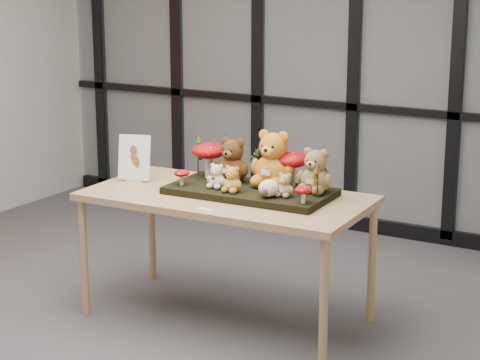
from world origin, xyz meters
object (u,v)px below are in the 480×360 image
Objects in this scene: bear_white_bow at (217,175)px; mushroom_back_left at (209,158)px; diorama_tray at (250,191)px; bear_small_yellow at (232,178)px; bear_tan_back at (315,168)px; mushroom_back_right at (292,167)px; plush_cream_hedgehog at (269,187)px; mushroom_front_right at (303,194)px; display_table at (226,205)px; sign_holder at (134,160)px; bear_pooh_yellow at (273,156)px; bear_beige_small at (285,184)px; bear_brown_medium at (233,158)px; mushroom_front_left at (182,177)px.

bear_white_bow is 0.67× the size of mushroom_back_left.
bear_small_yellow is (-0.05, -0.14, 0.11)m from diorama_tray.
mushroom_back_left reaches higher than bear_small_yellow.
bear_tan_back reaches higher than mushroom_back_right.
plush_cream_hedgehog is (-0.19, -0.24, -0.09)m from bear_tan_back.
mushroom_back_right is 2.09× the size of mushroom_front_right.
plush_cream_hedgehog reaches higher than display_table.
diorama_tray is (0.13, 0.07, 0.09)m from display_table.
bear_small_yellow is at bearing 178.27° from mushroom_front_right.
bear_tan_back is 1.25× the size of mushroom_back_right.
sign_holder is at bearing -166.35° from mushroom_back_right.
plush_cream_hedgehog is (0.10, -0.25, -0.13)m from bear_pooh_yellow.
bear_beige_small is (0.28, -0.07, 0.10)m from diorama_tray.
bear_white_bow is (-0.18, -0.10, 0.11)m from diorama_tray.
bear_beige_small reaches higher than display_table.
bear_pooh_yellow is 1.54× the size of mushroom_back_left.
display_table is 5.99× the size of bear_tan_back.
bear_brown_medium is 0.67m from sign_holder.
sign_holder is (-0.65, -0.16, -0.06)m from bear_brown_medium.
display_table is 0.22m from bear_small_yellow.
mushroom_back_right reaches higher than bear_white_bow.
bear_tan_back is 2.74× the size of mushroom_front_left.
bear_small_yellow is 0.33m from bear_beige_small.
bear_white_bow is 0.23m from mushroom_front_left.
bear_white_bow is (-0.56, -0.21, -0.06)m from bear_tan_back.
bear_brown_medium is 1.02× the size of sign_holder.
sign_holder reaches higher than bear_beige_small.
diorama_tray is 0.25m from plush_cream_hedgehog.
bear_pooh_yellow reaches higher than mushroom_front_right.
mushroom_front_left is at bearing -169.42° from bear_white_bow.
diorama_tray is 5.66× the size of bear_small_yellow.
bear_white_bow reaches higher than mushroom_front_left.
display_table is 15.23× the size of plush_cream_hedgehog.
plush_cream_hedgehog is (0.38, -0.03, -0.03)m from bear_white_bow.
mushroom_front_left is 0.36× the size of sign_holder.
diorama_tray is at bearing 162.88° from bear_beige_small.
mushroom_back_right is (0.10, 0.06, -0.07)m from bear_pooh_yellow.
diorama_tray is 0.44m from mushroom_front_left.
bear_small_yellow is at bearing -37.26° from mushroom_back_left.
bear_tan_back is at bearing 17.40° from display_table.
diorama_tray is at bearing -138.62° from mushroom_back_right.
mushroom_back_left is (-0.19, 0.21, 0.04)m from bear_white_bow.
mushroom_front_right is at bearing 0.10° from mushroom_front_left.
display_table is at bearing 16.75° from mushroom_front_left.
bear_white_bow is 0.55× the size of sign_holder.
diorama_tray is at bearing 160.91° from mushroom_front_right.
display_table is at bearing 171.83° from mushroom_front_right.
diorama_tray is 3.29× the size of sign_holder.
bear_pooh_yellow reaches higher than diorama_tray.
bear_brown_medium reaches higher than plush_cream_hedgehog.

